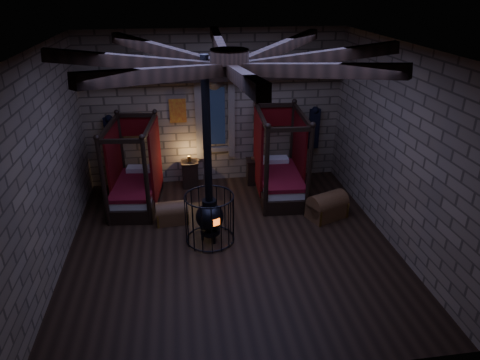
{
  "coord_description": "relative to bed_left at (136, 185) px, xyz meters",
  "views": [
    {
      "loc": [
        -0.94,
        -7.84,
        5.31
      ],
      "look_at": [
        0.28,
        0.6,
        1.29
      ],
      "focal_mm": 32.0,
      "sensor_mm": 36.0,
      "label": 1
    }
  ],
  "objects": [
    {
      "name": "stove",
      "position": [
        1.73,
        -2.0,
        0.12
      ],
      "size": [
        1.09,
        1.09,
        4.05
      ],
      "rotation": [
        0.0,
        0.0,
        0.43
      ],
      "color": "black",
      "rests_on": "ground"
    },
    {
      "name": "bed_left",
      "position": [
        0.0,
        0.0,
        0.0
      ],
      "size": [
        1.3,
        2.16,
        2.15
      ],
      "rotation": [
        0.0,
        0.0,
        -0.11
      ],
      "color": "black",
      "rests_on": "ground"
    },
    {
      "name": "nightstand_left",
      "position": [
        1.4,
        0.83,
        -0.15
      ],
      "size": [
        0.48,
        0.46,
        0.92
      ],
      "rotation": [
        0.0,
        0.0,
        0.03
      ],
      "color": "black",
      "rests_on": "ground"
    },
    {
      "name": "trunk_right",
      "position": [
        4.63,
        -1.39,
        -0.24
      ],
      "size": [
        1.05,
        0.87,
        0.67
      ],
      "rotation": [
        0.0,
        0.0,
        0.38
      ],
      "color": "brown",
      "rests_on": "ground"
    },
    {
      "name": "trunk_left",
      "position": [
        0.89,
        -1.08,
        -0.29
      ],
      "size": [
        0.78,
        0.52,
        0.55
      ],
      "rotation": [
        0.0,
        0.0,
        0.07
      ],
      "color": "brown",
      "rests_on": "ground"
    },
    {
      "name": "nightstand_right",
      "position": [
        3.22,
        0.77,
        -0.16
      ],
      "size": [
        0.48,
        0.46,
        0.8
      ],
      "rotation": [
        0.0,
        0.0,
        -0.05
      ],
      "color": "black",
      "rests_on": "ground"
    },
    {
      "name": "room",
      "position": [
        2.17,
        -2.19,
        3.21
      ],
      "size": [
        7.02,
        7.02,
        4.29
      ],
      "color": "black",
      "rests_on": "ground"
    },
    {
      "name": "bed_right",
      "position": [
        3.74,
        -0.02,
        0.03
      ],
      "size": [
        1.27,
        2.23,
        2.27
      ],
      "rotation": [
        0.0,
        0.0,
        -0.06
      ],
      "color": "black",
      "rests_on": "ground"
    }
  ]
}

